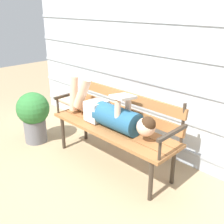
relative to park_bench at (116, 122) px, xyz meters
name	(u,v)px	position (x,y,z in m)	size (l,w,h in m)	color
ground_plane	(106,167)	(0.00, -0.17, -0.51)	(12.00, 12.00, 0.00)	tan
house_siding	(150,67)	(0.00, 0.57, 0.54)	(4.48, 0.08, 2.11)	#B2BCC6
park_bench	(116,122)	(0.00, 0.00, 0.00)	(1.60, 0.50, 0.89)	#9E6638
reclining_person	(108,113)	(-0.06, -0.07, 0.12)	(1.73, 0.26, 0.53)	#23567A
potted_plant	(34,114)	(-1.14, -0.41, -0.12)	(0.43, 0.43, 0.70)	slate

